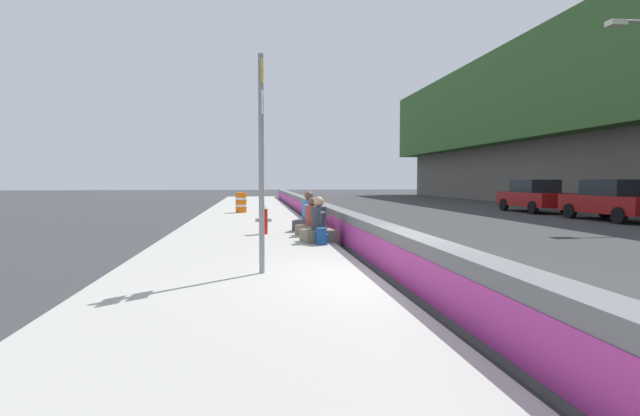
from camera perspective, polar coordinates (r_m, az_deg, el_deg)
ground_plane at (r=8.10m, az=10.22°, el=-8.85°), size 160.00×160.00×0.00m
sidewalk_strip at (r=7.72m, az=-9.10°, el=-8.92°), size 80.00×4.40×0.14m
jersey_barrier at (r=8.03m, az=10.22°, el=-5.89°), size 76.00×0.45×0.85m
route_sign_post at (r=8.31m, az=-6.69°, el=6.81°), size 0.44×0.09×3.60m
fire_hydrant at (r=14.38m, az=-6.48°, el=-1.19°), size 0.26×0.46×0.88m
seated_person_foreground at (r=12.52m, az=-0.14°, el=-2.25°), size 0.83×0.93×1.14m
seated_person_middle at (r=13.98m, az=-0.92°, el=-1.77°), size 0.87×0.94×1.07m
seated_person_rear at (r=15.31m, az=-1.30°, el=-1.17°), size 0.98×1.06×1.21m
backpack at (r=11.99m, az=0.18°, el=-3.26°), size 0.32×0.28×0.40m
construction_barrel at (r=24.06m, az=-8.99°, el=0.63°), size 0.54×0.54×0.95m
parked_car_third at (r=23.85m, az=30.41°, el=0.79°), size 4.55×2.05×1.71m
parked_car_fourth at (r=28.39m, az=23.21°, el=1.29°), size 4.50×1.95×1.71m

